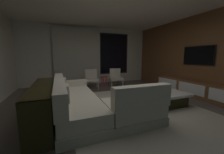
{
  "coord_description": "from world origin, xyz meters",
  "views": [
    {
      "loc": [
        -1.41,
        -2.97,
        1.31
      ],
      "look_at": [
        0.24,
        1.2,
        0.64
      ],
      "focal_mm": 21.88,
      "sensor_mm": 36.0,
      "label": 1
    }
  ],
  "objects": [
    {
      "name": "floor",
      "position": [
        0.0,
        0.0,
        0.0
      ],
      "size": [
        9.2,
        9.2,
        0.0
      ],
      "primitive_type": "plane",
      "color": "#564C44"
    },
    {
      "name": "coffee_table",
      "position": [
        1.2,
        -0.04,
        0.19
      ],
      "size": [
        1.16,
        1.16,
        0.36
      ],
      "color": "#2B260F",
      "rests_on": "floor"
    },
    {
      "name": "area_rug",
      "position": [
        0.35,
        -0.1,
        0.01
      ],
      "size": [
        3.2,
        3.8,
        0.01
      ],
      "primitive_type": "cube",
      "color": "#ADA391",
      "rests_on": "floor"
    },
    {
      "name": "side_stool",
      "position": [
        0.4,
        2.56,
        0.37
      ],
      "size": [
        0.32,
        0.32,
        0.46
      ],
      "color": "red",
      "rests_on": "floor"
    },
    {
      "name": "back_wall_with_window",
      "position": [
        -0.06,
        3.62,
        1.34
      ],
      "size": [
        6.6,
        0.3,
        2.7
      ],
      "color": "silver",
      "rests_on": "floor"
    },
    {
      "name": "book_stack_on_coffee_table",
      "position": [
        1.01,
        -0.19,
        0.39
      ],
      "size": [
        0.22,
        0.22,
        0.05
      ],
      "color": "#93B74A",
      "rests_on": "coffee_table"
    },
    {
      "name": "media_console",
      "position": [
        2.77,
        0.05,
        0.25
      ],
      "size": [
        0.46,
        3.1,
        0.52
      ],
      "color": "brown",
      "rests_on": "floor"
    },
    {
      "name": "accent_chair_by_curtain",
      "position": [
        -0.14,
        2.58,
        0.43
      ],
      "size": [
        0.61,
        0.63,
        0.78
      ],
      "color": "#B2ADA0",
      "rests_on": "floor"
    },
    {
      "name": "mounted_tv",
      "position": [
        2.95,
        0.25,
        1.35
      ],
      "size": [
        0.05,
        1.07,
        0.62
      ],
      "color": "black"
    },
    {
      "name": "media_wall",
      "position": [
        3.06,
        0.0,
        1.35
      ],
      "size": [
        0.12,
        7.8,
        2.7
      ],
      "color": "brown",
      "rests_on": "floor"
    },
    {
      "name": "accent_chair_near_window",
      "position": [
        0.96,
        2.56,
        0.43
      ],
      "size": [
        0.64,
        0.66,
        0.78
      ],
      "color": "#B2ADA0",
      "rests_on": "floor"
    },
    {
      "name": "sectional_couch",
      "position": [
        -0.82,
        -0.11,
        0.29
      ],
      "size": [
        1.98,
        2.5,
        0.82
      ],
      "color": "#B1A997",
      "rests_on": "floor"
    },
    {
      "name": "console_table_behind_couch",
      "position": [
        -1.73,
        0.02,
        0.41
      ],
      "size": [
        0.4,
        2.1,
        0.74
      ],
      "color": "#2B260F",
      "rests_on": "floor"
    }
  ]
}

